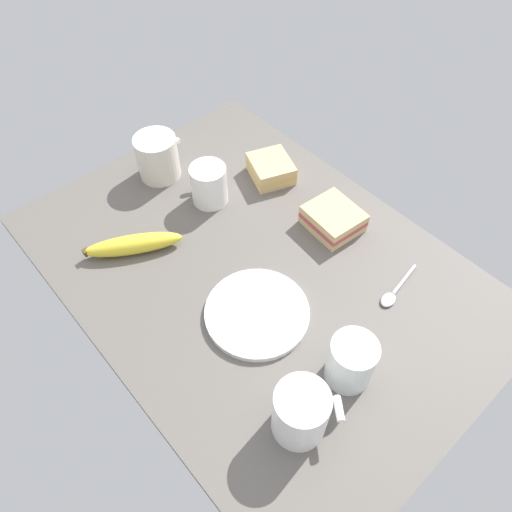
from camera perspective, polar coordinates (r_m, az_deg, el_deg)
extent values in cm
cube|color=#5B5651|center=(94.10, 0.00, -1.51)|extent=(90.00, 64.00, 2.00)
cylinder|color=white|center=(86.58, 0.12, -6.71)|extent=(18.75, 18.75, 1.20)
cylinder|color=white|center=(102.57, -5.56, 8.39)|extent=(7.61, 7.61, 8.76)
cylinder|color=tan|center=(99.96, -5.74, 10.01)|extent=(6.70, 6.70, 0.40)
cylinder|color=white|center=(106.06, -6.31, 10.37)|extent=(2.45, 3.62, 1.20)
cylinder|color=silver|center=(109.91, -11.54, 11.37)|extent=(9.17, 9.17, 9.86)
cylinder|color=black|center=(107.17, -11.92, 13.17)|extent=(8.07, 8.07, 0.40)
cylinder|color=silver|center=(113.52, -9.96, 13.48)|extent=(4.24, 2.83, 1.20)
cylinder|color=white|center=(74.06, 5.24, -17.95)|extent=(8.25, 8.25, 10.29)
cylinder|color=brown|center=(69.74, 5.53, -16.61)|extent=(7.26, 7.26, 0.40)
cylinder|color=white|center=(74.43, 9.75, -17.33)|extent=(3.68, 3.20, 1.20)
cube|color=#DBB77A|center=(109.96, 1.75, 9.69)|extent=(11.87, 11.31, 1.60)
cube|color=#D8B259|center=(109.03, 1.76, 10.23)|extent=(11.87, 11.31, 1.20)
cube|color=#DBB77A|center=(108.10, 1.78, 10.79)|extent=(11.87, 11.31, 1.60)
cube|color=#DBB77A|center=(100.46, 8.99, 3.81)|extent=(11.24, 10.28, 1.60)
cube|color=#C14C4C|center=(99.44, 9.09, 4.35)|extent=(11.24, 10.28, 1.20)
cube|color=#DBB77A|center=(98.43, 9.19, 4.91)|extent=(11.24, 10.28, 1.60)
cylinder|color=silver|center=(78.93, 11.14, -12.11)|extent=(7.55, 7.55, 9.33)
cylinder|color=white|center=(80.79, 10.91, -12.77)|extent=(6.80, 6.80, 5.15)
ellipsoid|color=yellow|center=(97.03, -14.24, 1.32)|extent=(12.70, 18.43, 3.91)
cube|color=#4C3819|center=(98.43, -19.38, 0.44)|extent=(1.20, 1.20, 1.20)
ellipsoid|color=silver|center=(91.53, 15.33, -5.00)|extent=(2.92, 3.93, 0.80)
cylinder|color=silver|center=(95.11, 17.08, -2.66)|extent=(1.96, 8.32, 0.70)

